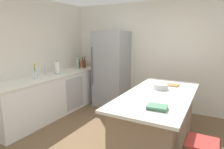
{
  "coord_description": "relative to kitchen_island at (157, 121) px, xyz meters",
  "views": [
    {
      "loc": [
        1.19,
        -2.5,
        1.8
      ],
      "look_at": [
        -0.72,
        1.01,
        1.0
      ],
      "focal_mm": 31.44,
      "sensor_mm": 36.0,
      "label": 1
    }
  ],
  "objects": [
    {
      "name": "wall_rear",
      "position": [
        -0.43,
        1.84,
        0.84
      ],
      "size": [
        6.0,
        0.1,
        2.6
      ],
      "primitive_type": "cube",
      "color": "silver",
      "rests_on": "ground_plane"
    },
    {
      "name": "wall_left",
      "position": [
        -2.88,
        -0.41,
        0.84
      ],
      "size": [
        0.1,
        6.0,
        2.6
      ],
      "primitive_type": "cube",
      "color": "silver",
      "rests_on": "ground_plane"
    },
    {
      "name": "counter_run_left",
      "position": [
        -2.5,
        0.26,
        0.0
      ],
      "size": [
        0.68,
        2.89,
        0.92
      ],
      "color": "white",
      "rests_on": "ground_plane"
    },
    {
      "name": "kitchen_island",
      "position": [
        0.0,
        0.0,
        0.0
      ],
      "size": [
        0.98,
        2.08,
        0.91
      ],
      "color": "#8E755B",
      "rests_on": "ground_plane"
    },
    {
      "name": "refrigerator",
      "position": [
        -1.63,
        1.45,
        0.49
      ],
      "size": [
        0.79,
        0.72,
        1.9
      ],
      "color": "#93969B",
      "rests_on": "ground_plane"
    },
    {
      "name": "sink_faucet",
      "position": [
        -2.55,
        0.1,
        0.62
      ],
      "size": [
        0.15,
        0.05,
        0.3
      ],
      "color": "silver",
      "rests_on": "counter_run_left"
    },
    {
      "name": "flower_vase",
      "position": [
        -2.49,
        -0.22,
        0.57
      ],
      "size": [
        0.07,
        0.07,
        0.33
      ],
      "color": "silver",
      "rests_on": "counter_run_left"
    },
    {
      "name": "paper_towel_roll",
      "position": [
        -2.5,
        0.42,
        0.59
      ],
      "size": [
        0.14,
        0.14,
        0.31
      ],
      "color": "gray",
      "rests_on": "counter_run_left"
    },
    {
      "name": "soda_bottle",
      "position": [
        -2.55,
        1.6,
        0.58
      ],
      "size": [
        0.08,
        0.08,
        0.29
      ],
      "color": "silver",
      "rests_on": "counter_run_left"
    },
    {
      "name": "vinegar_bottle",
      "position": [
        -2.58,
        1.48,
        0.58
      ],
      "size": [
        0.05,
        0.05,
        0.29
      ],
      "color": "#994C23",
      "rests_on": "counter_run_left"
    },
    {
      "name": "syrup_bottle",
      "position": [
        -2.45,
        1.41,
        0.57
      ],
      "size": [
        0.06,
        0.06,
        0.29
      ],
      "color": "#5B3319",
      "rests_on": "counter_run_left"
    },
    {
      "name": "hot_sauce_bottle",
      "position": [
        -2.54,
        1.3,
        0.56
      ],
      "size": [
        0.06,
        0.06,
        0.25
      ],
      "color": "red",
      "rests_on": "counter_run_left"
    },
    {
      "name": "gin_bottle",
      "position": [
        -2.53,
        1.21,
        0.59
      ],
      "size": [
        0.07,
        0.07,
        0.33
      ],
      "color": "#8CB79E",
      "rests_on": "counter_run_left"
    },
    {
      "name": "cookbook_stack",
      "position": [
        0.16,
        -0.64,
        0.47
      ],
      "size": [
        0.26,
        0.21,
        0.05
      ],
      "color": "#4C7F60",
      "rests_on": "kitchen_island"
    },
    {
      "name": "mixing_bowl",
      "position": [
        -0.05,
        0.28,
        0.49
      ],
      "size": [
        0.24,
        0.24,
        0.09
      ],
      "color": "#B2B5BA",
      "rests_on": "kitchen_island"
    },
    {
      "name": "cutting_board",
      "position": [
        0.01,
        0.63,
        0.46
      ],
      "size": [
        0.35,
        0.22,
        0.02
      ],
      "color": "#9E7042",
      "rests_on": "kitchen_island"
    }
  ]
}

